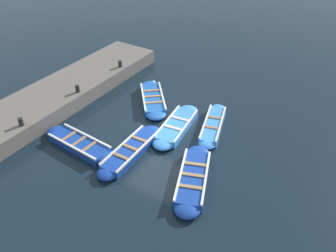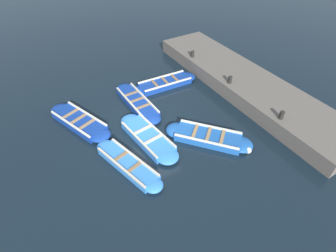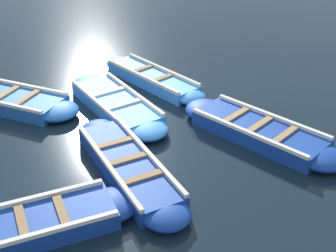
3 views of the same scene
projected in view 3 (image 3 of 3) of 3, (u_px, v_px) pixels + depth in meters
ground_plane at (118, 129)px, 9.98m from camera, size 120.00×120.00×0.00m
boat_far_corner at (153, 79)px, 11.88m from camera, size 1.63×3.54×0.35m
boat_near_quay at (259, 131)px, 9.57m from camera, size 2.17×3.80×0.38m
boat_inner_gap at (23, 228)px, 7.10m from camera, size 3.76×1.08×0.36m
boat_drifting at (128, 166)px, 8.50m from camera, size 0.96×3.79×0.37m
boat_mid_row at (8, 100)px, 10.83m from camera, size 3.13×3.43×0.37m
boat_bow_out at (116, 104)px, 10.65m from camera, size 1.35×3.70×0.36m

